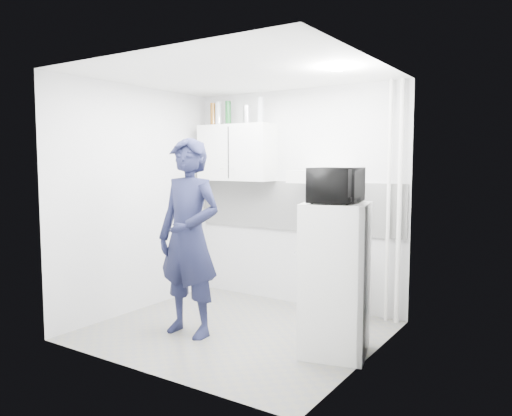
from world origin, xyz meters
The scene contains 22 objects.
floor centered at (0.00, 0.00, 0.00)m, with size 2.80×2.80×0.00m, color slate.
ceiling centered at (0.00, 0.00, 2.60)m, with size 2.80×2.80×0.00m, color white.
wall_back centered at (0.00, 1.25, 1.30)m, with size 2.80×2.80×0.00m, color silver.
wall_left centered at (-1.40, 0.00, 1.30)m, with size 2.60×2.60×0.00m, color silver.
wall_right centered at (1.40, 0.00, 1.30)m, with size 2.60×2.60×0.00m, color silver.
person centered at (-0.34, -0.33, 0.98)m, with size 0.72×0.47×1.97m, color #181B36.
stove centered at (0.65, 1.00, 0.39)m, with size 0.48×0.48×0.77m, color white.
fridge centered at (1.10, -0.01, 0.69)m, with size 0.57×0.57×1.37m, color white.
stove_top centered at (0.65, 1.00, 0.79)m, with size 0.46×0.46×0.03m, color black.
saucepan centered at (0.56, 1.01, 0.86)m, with size 0.20×0.20×0.11m, color silver.
microwave centered at (1.10, -0.01, 1.53)m, with size 0.38×0.56×0.31m, color black.
bottle_a centered at (-1.12, 1.07, 2.35)m, with size 0.07×0.07×0.29m, color brown.
bottle_b centered at (-1.04, 1.07, 2.35)m, with size 0.08×0.08×0.30m, color #B2B7BC.
bottle_c centered at (-0.88, 1.07, 2.35)m, with size 0.07×0.07×0.30m, color #144C1E.
canister_a centered at (-0.60, 1.07, 2.31)m, with size 0.09×0.09×0.23m, color silver.
bottle_e centered at (-0.39, 1.07, 2.36)m, with size 0.08×0.08×0.32m, color #B2B7BC.
upper_cabinet centered at (-0.75, 1.07, 1.85)m, with size 1.00×0.35×0.70m, color white.
range_hood centered at (0.45, 1.00, 1.57)m, with size 0.60×0.50×0.14m, color white.
backsplash centered at (0.00, 1.24, 1.20)m, with size 2.74×0.03×0.60m, color white.
pipe_a centered at (1.30, 1.17, 1.30)m, with size 0.05×0.05×2.60m, color white.
pipe_b centered at (1.18, 1.17, 1.30)m, with size 0.04×0.04×2.60m, color white.
ceiling_spot_fixture centered at (1.00, 0.20, 2.57)m, with size 0.10×0.10×0.02m, color white.
Camera 1 is at (2.92, -4.07, 1.73)m, focal length 35.00 mm.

